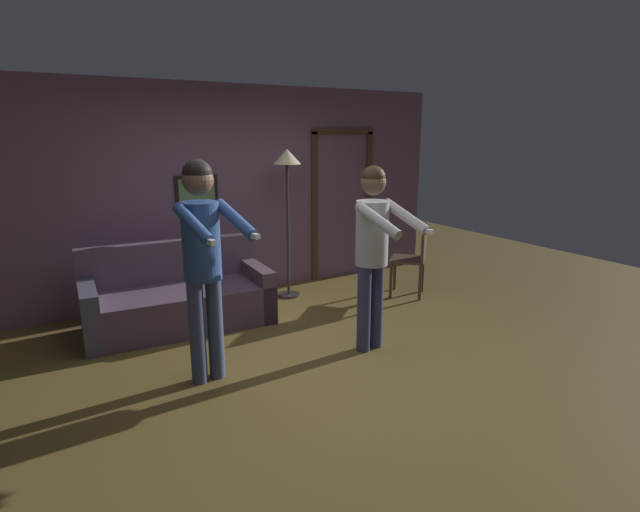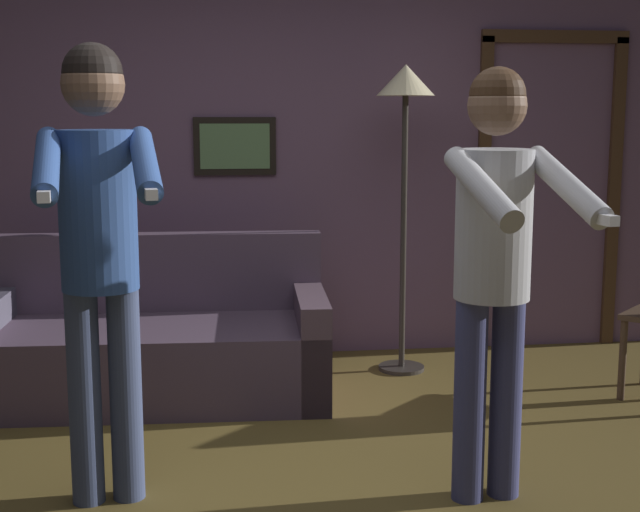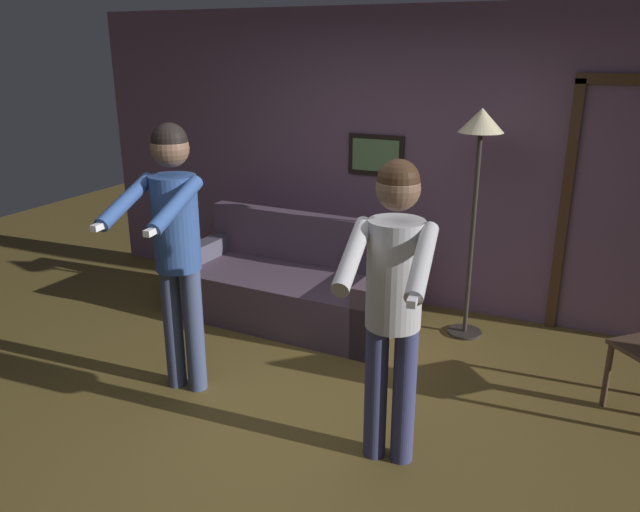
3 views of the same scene
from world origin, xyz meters
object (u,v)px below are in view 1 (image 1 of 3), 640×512
at_px(torchiere_lamp, 287,174).
at_px(dining_chair_distant, 415,255).
at_px(person_standing_right, 373,241).
at_px(couch, 178,301).
at_px(person_standing_left, 203,249).

height_order(torchiere_lamp, dining_chair_distant, torchiere_lamp).
bearing_deg(person_standing_right, dining_chair_distant, 36.48).
bearing_deg(couch, dining_chair_distant, -9.34).
xyz_separation_m(person_standing_left, person_standing_right, (1.53, -0.17, -0.07)).
xyz_separation_m(person_standing_right, dining_chair_distant, (1.44, 1.06, -0.53)).
distance_m(couch, person_standing_left, 1.61).
bearing_deg(person_standing_left, couch, 85.36).
bearing_deg(torchiere_lamp, couch, -168.05).
height_order(person_standing_left, dining_chair_distant, person_standing_left).
height_order(couch, dining_chair_distant, dining_chair_distant).
height_order(couch, person_standing_right, person_standing_right).
bearing_deg(torchiere_lamp, person_standing_left, -133.37).
relative_size(person_standing_left, person_standing_right, 1.05).
distance_m(torchiere_lamp, person_standing_right, 1.91).
xyz_separation_m(torchiere_lamp, person_standing_left, (-1.58, -1.68, -0.41)).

